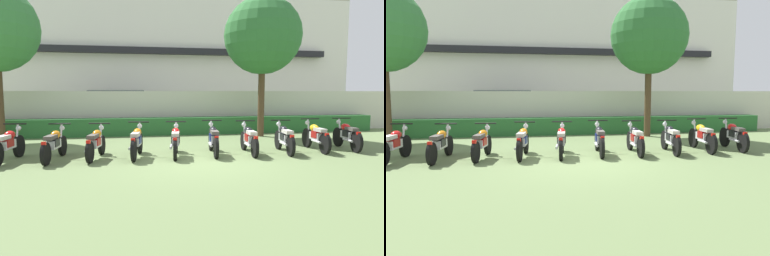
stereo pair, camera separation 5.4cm
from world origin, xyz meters
TOP-DOWN VIEW (x-y plane):
  - ground at (0.00, 0.00)m, footprint 60.00×60.00m
  - building at (0.00, 14.62)m, footprint 24.43×6.50m
  - compound_wall at (0.00, 6.52)m, footprint 23.21×0.30m
  - hedge_row at (0.00, 5.82)m, footprint 18.57×0.70m
  - parked_car at (-2.35, 9.07)m, footprint 4.66×2.43m
  - tree_far_side at (3.50, 4.60)m, footprint 3.09×3.09m
  - motorcycle_in_row_0 at (-4.91, 0.90)m, footprint 0.60×1.89m
  - motorcycle_in_row_1 at (-3.78, 0.90)m, footprint 0.60×1.92m
  - motorcycle_in_row_2 at (-2.72, 0.93)m, footprint 0.62×1.79m
  - motorcycle_in_row_3 at (-1.62, 0.91)m, footprint 0.61×1.82m
  - motorcycle_in_row_4 at (-0.53, 0.91)m, footprint 0.61×1.85m
  - motorcycle_in_row_5 at (0.58, 0.98)m, footprint 0.60×1.93m
  - motorcycle_in_row_6 at (1.64, 0.88)m, footprint 0.60×1.88m
  - motorcycle_in_row_7 at (2.74, 0.85)m, footprint 0.61×1.80m
  - motorcycle_in_row_8 at (3.85, 1.00)m, footprint 0.60×1.89m
  - motorcycle_in_row_9 at (4.94, 1.02)m, footprint 0.61×1.85m

SIDE VIEW (x-z plane):
  - ground at x=0.00m, z-range 0.00..0.00m
  - hedge_row at x=0.00m, z-range 0.00..0.73m
  - motorcycle_in_row_2 at x=-2.72m, z-range -0.03..0.91m
  - motorcycle_in_row_1 at x=-3.78m, z-range -0.03..0.91m
  - motorcycle_in_row_6 at x=1.64m, z-range -0.03..0.92m
  - motorcycle_in_row_4 at x=-0.53m, z-range -0.03..0.92m
  - motorcycle_in_row_7 at x=2.74m, z-range -0.03..0.93m
  - motorcycle_in_row_0 at x=-4.91m, z-range -0.03..0.93m
  - motorcycle_in_row_3 at x=-1.62m, z-range -0.03..0.93m
  - motorcycle_in_row_5 at x=0.58m, z-range -0.03..0.94m
  - motorcycle_in_row_8 at x=3.85m, z-range -0.03..0.94m
  - motorcycle_in_row_9 at x=4.94m, z-range -0.03..0.94m
  - compound_wall at x=0.00m, z-range 0.00..1.85m
  - parked_car at x=-2.35m, z-range -0.01..1.88m
  - building at x=0.00m, z-range 0.00..7.89m
  - tree_far_side at x=3.50m, z-range 1.24..6.85m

